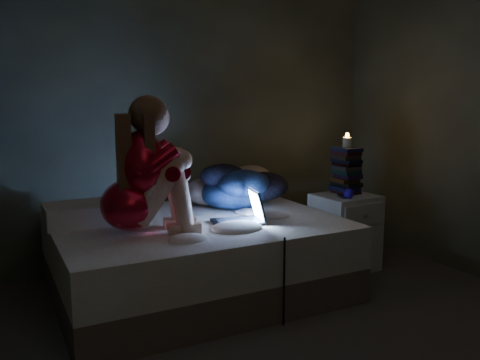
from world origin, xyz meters
TOP-DOWN VIEW (x-y plane):
  - floor at (0.00, 0.00)m, footprint 3.60×3.80m
  - wall_back at (0.00, 1.91)m, footprint 3.60×0.02m
  - bed at (-0.24, 1.10)m, footprint 1.91×1.43m
  - pillow at (-0.97, 1.36)m, footprint 0.48×0.34m
  - woman at (-0.75, 0.95)m, footprint 0.59×0.44m
  - laptop at (-0.03, 0.89)m, footprint 0.37×0.30m
  - clothes_pile at (0.20, 1.38)m, footprint 0.72×0.65m
  - nightstand at (1.01, 1.01)m, footprint 0.47×0.43m
  - book_stack at (1.06, 1.08)m, footprint 0.19×0.25m
  - candle at (1.06, 1.08)m, footprint 0.07×0.07m
  - phone at (0.94, 0.96)m, footprint 0.12×0.16m
  - blue_orb at (0.93, 0.90)m, footprint 0.08×0.08m

SIDE VIEW (x-z plane):
  - floor at x=0.00m, z-range -0.02..0.00m
  - bed at x=-0.24m, z-range 0.00..0.52m
  - nightstand at x=1.01m, z-range 0.00..0.61m
  - pillow at x=-0.97m, z-range 0.52..0.66m
  - phone at x=0.94m, z-range 0.61..0.62m
  - laptop at x=-0.03m, z-range 0.52..0.76m
  - blue_orb at x=0.93m, z-range 0.61..0.69m
  - clothes_pile at x=0.20m, z-range 0.52..0.88m
  - book_stack at x=1.06m, z-range 0.61..0.96m
  - woman at x=-0.75m, z-range 0.52..1.39m
  - candle at x=1.06m, z-range 0.96..1.04m
  - wall_back at x=0.00m, z-range 0.00..2.60m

